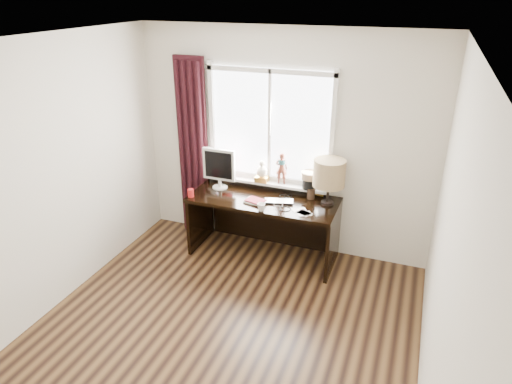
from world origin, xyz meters
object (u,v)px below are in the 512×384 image
at_px(red_cup, 191,193).
at_px(laptop, 279,201).
at_px(table_lamp, 329,174).
at_px(desk, 266,214).
at_px(monitor, 219,166).
at_px(mug, 261,207).

bearing_deg(red_cup, laptop, 12.27).
xyz_separation_m(red_cup, table_lamp, (1.51, 0.37, 0.32)).
distance_m(laptop, red_cup, 1.02).
xyz_separation_m(laptop, table_lamp, (0.51, 0.15, 0.35)).
bearing_deg(desk, laptop, -33.50).
relative_size(laptop, monitor, 0.66).
relative_size(desk, table_lamp, 3.27).
bearing_deg(desk, mug, -78.91).
bearing_deg(laptop, monitor, 155.55).
height_order(mug, table_lamp, table_lamp).
distance_m(laptop, table_lamp, 0.64).
distance_m(red_cup, table_lamp, 1.59).
bearing_deg(red_cup, desk, 23.47).
bearing_deg(monitor, table_lamp, 0.90).
xyz_separation_m(mug, red_cup, (-0.88, 0.05, 0.00)).
bearing_deg(desk, red_cup, -156.53).
relative_size(red_cup, monitor, 0.19).
xyz_separation_m(desk, monitor, (-0.59, 0.00, 0.52)).
distance_m(mug, monitor, 0.81).
xyz_separation_m(laptop, monitor, (-0.79, 0.13, 0.27)).
bearing_deg(red_cup, mug, -3.18).
relative_size(mug, table_lamp, 0.17).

